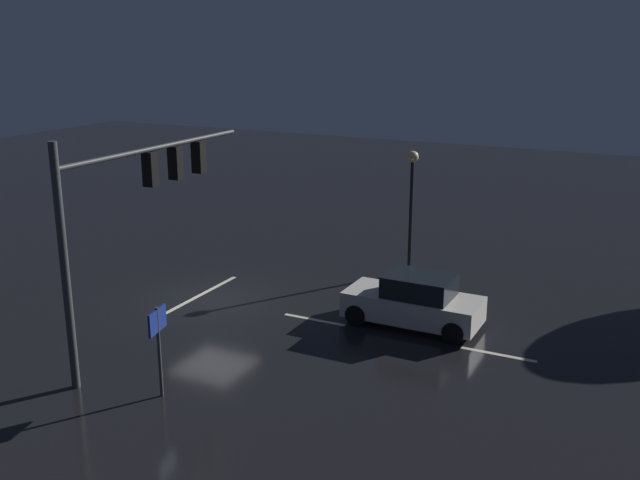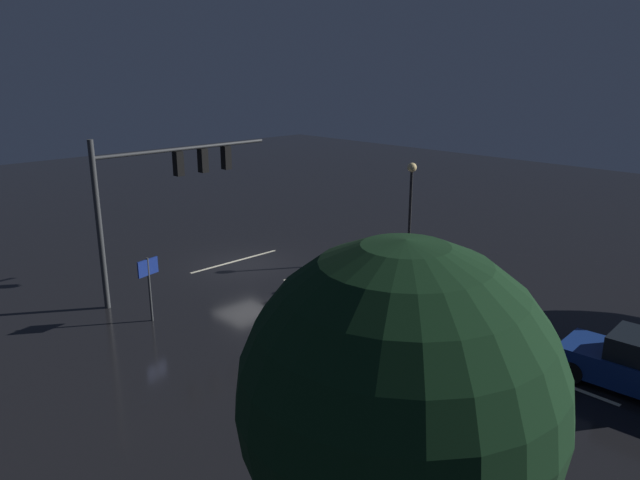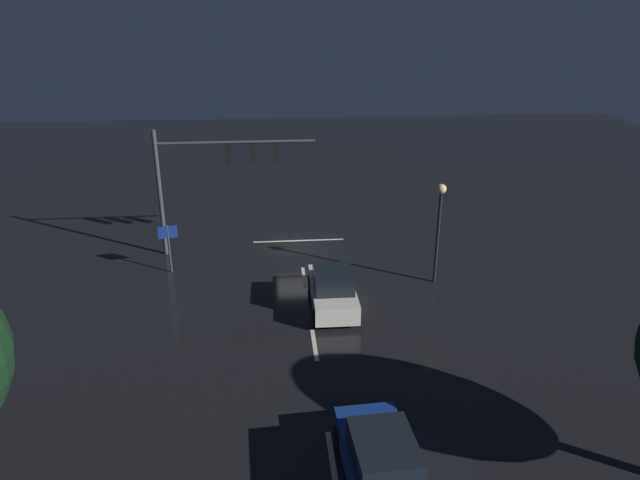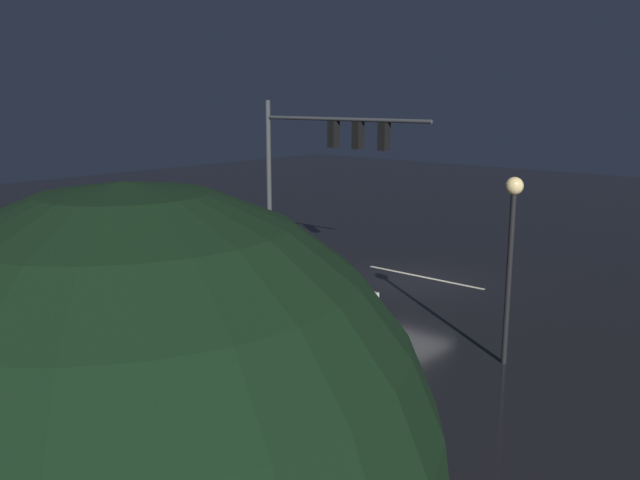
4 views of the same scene
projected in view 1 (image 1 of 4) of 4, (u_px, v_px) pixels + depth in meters
The scene contains 8 objects.
ground_plane at pixel (213, 300), 25.69m from camera, with size 80.00×80.00×0.00m, color black.
traffic_signal_assembly at pixel (137, 194), 20.68m from camera, with size 7.97×0.47×6.51m.
lane_dash_far at pixel (315, 320), 23.97m from camera, with size 2.20×0.16×0.01m, color beige.
lane_dash_mid at pixel (498, 354), 21.39m from camera, with size 2.20×0.16×0.01m, color beige.
stop_bar at pixel (196, 297), 25.99m from camera, with size 5.00×0.16×0.01m, color beige.
car_approaching at pixel (414, 302), 23.34m from camera, with size 1.94×4.38×1.70m.
street_lamp_left_kerb at pixel (412, 188), 27.80m from camera, with size 0.44×0.44×4.76m.
route_sign at pixel (158, 333), 18.49m from camera, with size 0.89×0.25×2.43m.
Camera 1 is at (19.92, 14.14, 9.05)m, focal length 41.34 mm.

